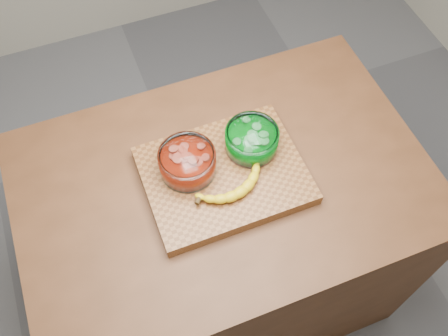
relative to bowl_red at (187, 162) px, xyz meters
name	(u,v)px	position (x,y,z in m)	size (l,w,h in m)	color
ground	(224,282)	(0.09, -0.04, -0.98)	(3.50, 3.50, 0.00)	#5E5F63
counter	(224,241)	(0.09, -0.04, -0.53)	(1.20, 0.80, 0.90)	#4F2C17
cutting_board	(224,175)	(0.09, -0.04, -0.06)	(0.45, 0.35, 0.04)	brown
bowl_red	(187,162)	(0.00, 0.00, 0.00)	(0.16, 0.16, 0.07)	white
bowl_green	(252,140)	(0.20, 0.01, 0.00)	(0.15, 0.15, 0.07)	white
banana	(231,183)	(0.09, -0.09, -0.02)	(0.24, 0.14, 0.03)	gold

